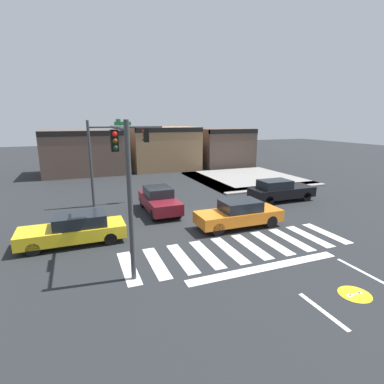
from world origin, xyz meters
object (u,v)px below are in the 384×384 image
(car_black, at_px, (280,190))
(car_orange, at_px, (239,214))
(car_maroon, at_px, (159,200))
(car_yellow, at_px, (75,229))
(traffic_signal_southwest, at_px, (122,166))
(traffic_signal_northwest, at_px, (116,147))

(car_black, bearing_deg, car_orange, -146.46)
(car_orange, bearing_deg, car_maroon, -51.86)
(car_yellow, bearing_deg, traffic_signal_southwest, 125.70)
(car_maroon, distance_m, car_black, 8.88)
(traffic_signal_northwest, relative_size, car_black, 1.20)
(car_orange, bearing_deg, traffic_signal_southwest, 16.64)
(traffic_signal_northwest, xyz_separation_m, car_orange, (5.46, -7.07, -3.22))
(car_yellow, bearing_deg, car_orange, 174.30)
(car_maroon, bearing_deg, car_orange, 38.14)
(car_orange, xyz_separation_m, car_black, (5.51, 3.65, 0.04))
(traffic_signal_southwest, distance_m, car_orange, 7.45)
(traffic_signal_southwest, height_order, car_maroon, traffic_signal_southwest)
(traffic_signal_northwest, height_order, car_black, traffic_signal_northwest)
(traffic_signal_northwest, distance_m, car_maroon, 4.73)
(traffic_signal_northwest, height_order, car_maroon, traffic_signal_northwest)
(car_maroon, bearing_deg, car_yellow, -55.83)
(traffic_signal_northwest, distance_m, car_black, 11.92)
(car_orange, xyz_separation_m, car_yellow, (-8.40, 0.84, -0.03))
(car_yellow, relative_size, car_black, 1.00)
(car_yellow, distance_m, car_maroon, 6.10)
(car_orange, distance_m, car_maroon, 5.43)
(car_maroon, bearing_deg, traffic_signal_northwest, -142.96)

